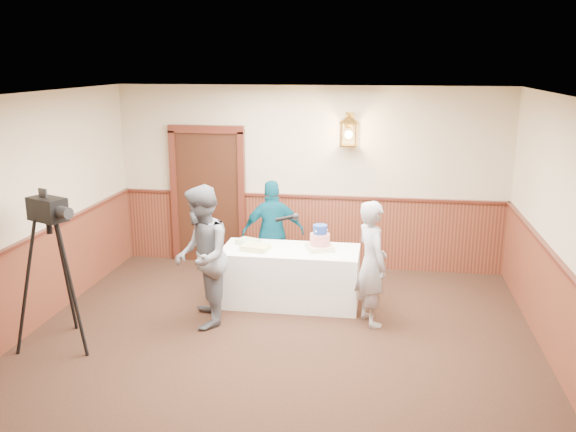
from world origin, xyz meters
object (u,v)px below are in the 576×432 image
(tv_camera_rig, at_px, (55,281))
(assistant_p, at_px, (273,233))
(sheet_cake_yellow, at_px, (255,247))
(baker, at_px, (372,263))
(sheet_cake_green, at_px, (248,242))
(interviewer, at_px, (202,257))
(tiered_cake, at_px, (320,240))
(display_table, at_px, (290,276))

(tv_camera_rig, bearing_deg, assistant_p, 73.28)
(sheet_cake_yellow, height_order, baker, baker)
(sheet_cake_green, height_order, tv_camera_rig, tv_camera_rig)
(assistant_p, bearing_deg, tv_camera_rig, 32.97)
(baker, bearing_deg, assistant_p, 25.09)
(sheet_cake_yellow, height_order, interviewer, interviewer)
(sheet_cake_green, distance_m, baker, 1.79)
(baker, height_order, assistant_p, baker)
(tiered_cake, bearing_deg, sheet_cake_yellow, -169.87)
(tiered_cake, relative_size, sheet_cake_green, 1.53)
(assistant_p, bearing_deg, baker, 124.66)
(sheet_cake_yellow, bearing_deg, baker, -13.94)
(assistant_p, bearing_deg, interviewer, 52.44)
(display_table, relative_size, sheet_cake_yellow, 5.21)
(display_table, height_order, tiered_cake, tiered_cake)
(interviewer, height_order, baker, interviewer)
(tiered_cake, bearing_deg, display_table, -174.72)
(sheet_cake_yellow, relative_size, assistant_p, 0.23)
(tiered_cake, height_order, interviewer, interviewer)
(interviewer, height_order, assistant_p, interviewer)
(tiered_cake, distance_m, sheet_cake_green, 1.00)
(sheet_cake_green, distance_m, tv_camera_rig, 2.54)
(sheet_cake_yellow, xyz_separation_m, tv_camera_rig, (-1.95, -1.56, -0.01))
(display_table, height_order, sheet_cake_green, sheet_cake_green)
(display_table, distance_m, assistant_p, 0.86)
(sheet_cake_yellow, bearing_deg, tv_camera_rig, -141.34)
(sheet_cake_green, relative_size, tv_camera_rig, 0.16)
(assistant_p, distance_m, tv_camera_rig, 3.11)
(sheet_cake_yellow, bearing_deg, display_table, 14.22)
(interviewer, bearing_deg, tv_camera_rig, -75.27)
(tiered_cake, relative_size, sheet_cake_yellow, 1.22)
(interviewer, xyz_separation_m, tv_camera_rig, (-1.44, -0.83, -0.09))
(sheet_cake_yellow, distance_m, baker, 1.56)
(sheet_cake_green, relative_size, baker, 0.18)
(tv_camera_rig, bearing_deg, interviewer, 54.23)
(display_table, relative_size, tiered_cake, 4.28)
(sheet_cake_green, bearing_deg, baker, -20.47)
(display_table, xyz_separation_m, baker, (1.07, -0.49, 0.40))
(sheet_cake_yellow, distance_m, interviewer, 0.89)
(tiered_cake, relative_size, interviewer, 0.24)
(tiered_cake, xyz_separation_m, baker, (0.69, -0.53, -0.11))
(baker, xyz_separation_m, tv_camera_rig, (-3.47, -1.18, 0.00))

